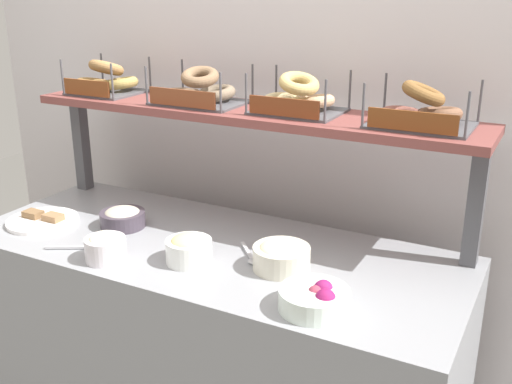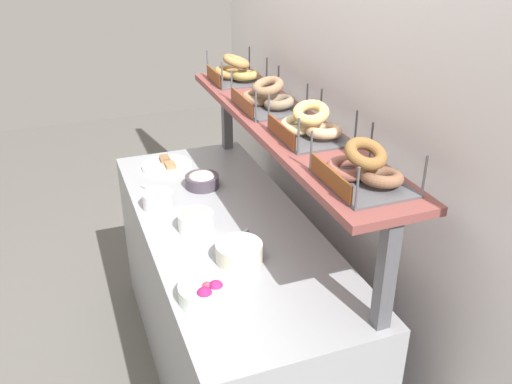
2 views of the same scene
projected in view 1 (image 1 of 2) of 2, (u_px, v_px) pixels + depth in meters
back_wall at (281, 116)px, 2.42m from camera, size 2.94×0.06×2.40m
deli_counter at (213, 352)px, 2.22m from camera, size 1.74×0.70×0.85m
shelf_riser_left at (82, 144)px, 2.59m from camera, size 0.05×0.05×0.40m
shelf_riser_right at (476, 206)px, 1.88m from camera, size 0.05×0.05×0.40m
upper_shelf at (247, 112)px, 2.16m from camera, size 1.70×0.32×0.03m
bowl_beet_salad at (315, 299)px, 1.67m from camera, size 0.20×0.20×0.08m
bowl_potato_salad at (282, 255)px, 1.90m from camera, size 0.18×0.18×0.09m
bowl_tuna_salad at (122, 217)px, 2.23m from camera, size 0.17×0.17×0.07m
bowl_egg_salad at (189, 248)px, 1.95m from camera, size 0.15×0.15×0.10m
bowl_cream_cheese at (105, 246)px, 1.96m from camera, size 0.13×0.13×0.10m
serving_plate_white at (43, 220)px, 2.27m from camera, size 0.26×0.26×0.04m
serving_spoon_near_plate at (251, 257)px, 1.98m from camera, size 0.13×0.14×0.01m
serving_spoon_by_edge at (81, 247)px, 2.05m from camera, size 0.17×0.10×0.01m
bagel_basket_everything at (107, 81)px, 2.43m from camera, size 0.27×0.25×0.14m
bagel_basket_poppy at (199, 91)px, 2.23m from camera, size 0.32×0.26×0.14m
bagel_basket_plain at (298, 99)px, 2.07m from camera, size 0.29×0.25×0.14m
bagel_basket_cinnamon_raisin at (421, 112)px, 1.88m from camera, size 0.32×0.26×0.15m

